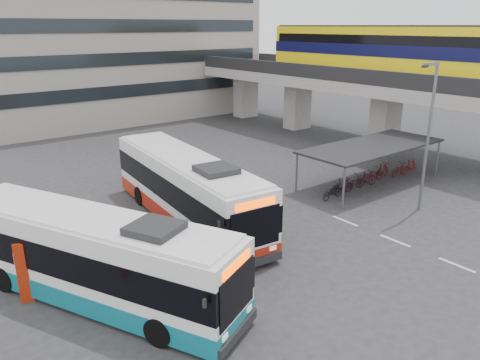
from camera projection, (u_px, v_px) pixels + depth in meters
ground at (312, 234)px, 22.78m from camera, size 120.00×120.00×0.00m
viaduct at (360, 68)px, 38.93m from camera, size 8.00×32.00×9.68m
bike_shelter at (370, 164)px, 29.60m from camera, size 10.00×4.00×2.54m
road_markings at (395, 241)px, 22.03m from camera, size 0.15×7.60×0.01m
bus_main at (187, 189)px, 23.79m from camera, size 4.09×12.78×3.71m
bus_teal at (91, 258)px, 16.97m from camera, size 7.37×11.96×3.54m
pedestrian at (275, 222)px, 21.87m from camera, size 0.46×0.69×1.84m
lamp_post at (428, 129)px, 24.32m from camera, size 1.39×0.18×7.94m
sign_totem_mid at (24, 272)px, 16.82m from camera, size 0.49×0.30×2.34m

